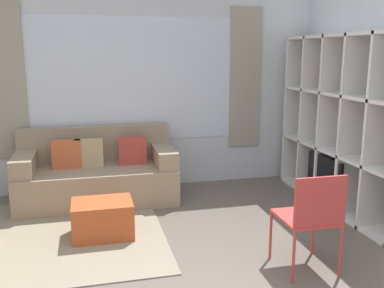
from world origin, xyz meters
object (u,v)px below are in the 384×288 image
Objects in this scene: ottoman at (103,219)px; couch_main at (97,175)px; folding_chair at (311,214)px; shelving_unit at (346,125)px.

couch_main is at bearing 90.86° from ottoman.
folding_chair is at bearing -34.81° from ottoman.
shelving_unit reaches higher than folding_chair.
couch_main is 3.20× the size of ottoman.
ottoman is at bearing -89.14° from couch_main.
ottoman is at bearing -34.81° from folding_chair.
shelving_unit is 2.61× the size of folding_chair.
shelving_unit reaches higher than ottoman.
couch_main reaches higher than ottoman.
shelving_unit is at bearing -17.37° from couch_main.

